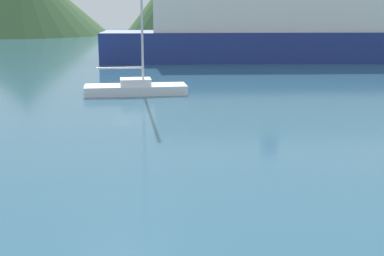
% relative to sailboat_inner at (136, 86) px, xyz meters
% --- Properties ---
extents(sailboat_inner, '(5.54, 2.85, 9.14)m').
position_rel_sailboat_inner_xyz_m(sailboat_inner, '(0.00, 0.00, 0.00)').
color(sailboat_inner, silver).
rests_on(sailboat_inner, ground_plane).
extents(ferry_distant, '(29.53, 9.69, 8.09)m').
position_rel_sailboat_inner_xyz_m(ferry_distant, '(8.53, 19.28, 2.45)').
color(ferry_distant, navy).
rests_on(ferry_distant, ground_plane).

